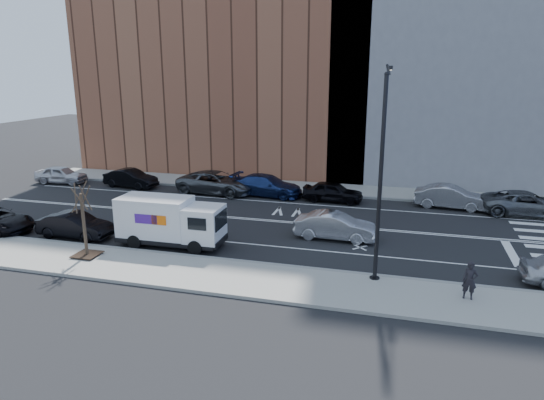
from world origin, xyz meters
The scene contains 21 objects.
ground centered at (0.00, 0.00, 0.00)m, with size 120.00×120.00×0.00m, color black.
sidewalk_near centered at (0.00, -8.80, 0.07)m, with size 44.00×3.60×0.15m, color gray.
sidewalk_far centered at (0.00, 8.80, 0.07)m, with size 44.00×3.60×0.15m, color gray.
curb_near centered at (0.00, -7.00, 0.08)m, with size 44.00×0.25×0.17m, color gray.
curb_far centered at (0.00, 7.00, 0.08)m, with size 44.00×0.25×0.17m, color gray.
road_markings centered at (0.00, 0.00, 0.00)m, with size 40.00×8.60×0.01m, color white, non-canonical shape.
bldg_brick centered at (-8.00, 15.60, 11.00)m, with size 26.00×10.00×22.00m, color brown.
bldg_concrete centered at (12.00, 15.60, 13.00)m, with size 20.00×10.00×26.00m, color slate.
streetlight centered at (7.00, -6.91, 5.08)m, with size 0.44×4.02×9.34m.
street_tree centered at (-7.00, -8.40, 1.45)m, with size 1.20×1.20×3.75m.
fedex_van centered at (-3.82, -5.60, 1.37)m, with size 5.74×2.10×2.61m.
far_parked_a centered at (-19.20, 5.42, 0.72)m, with size 1.70×4.22×1.44m, color #BBBAC0.
far_parked_b centered at (-12.91, 5.66, 0.72)m, with size 1.53×4.40×1.45m, color black.
far_parked_c centered at (-5.60, 5.64, 0.83)m, with size 2.76×5.99×1.66m, color #494C50.
far_parked_d centered at (-1.72, 5.93, 0.78)m, with size 2.19×5.38×1.56m, color navy.
far_parked_e centered at (3.26, 5.52, 0.72)m, with size 1.71×4.25×1.45m, color black.
far_parked_f centered at (11.20, 5.95, 0.78)m, with size 1.64×4.71×1.55m, color #99999D.
far_parked_g centered at (15.85, 5.48, 0.77)m, with size 2.55×5.53×1.54m, color #575A5F.
driving_sedan centered at (4.51, -2.24, 0.74)m, with size 1.56×4.48×1.48m, color #AFB0B4.
near_parked_rear_a centered at (-9.56, -5.80, 0.70)m, with size 1.49×4.27×1.41m, color black.
pedestrian centered at (10.78, -8.41, 0.94)m, with size 0.57×0.38×1.57m, color black.
Camera 1 is at (7.76, -27.78, 9.15)m, focal length 32.00 mm.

